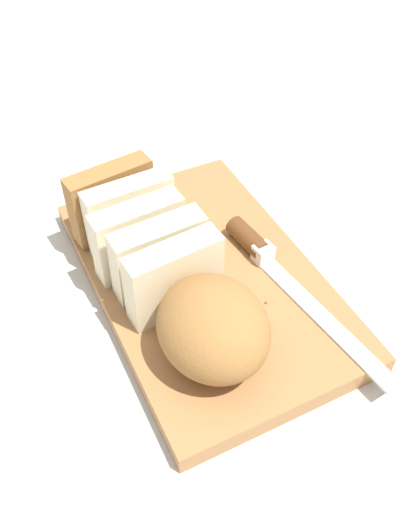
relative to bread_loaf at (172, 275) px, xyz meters
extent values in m
plane|color=beige|center=(0.02, -0.05, -0.07)|extent=(3.00, 3.00, 0.00)
cube|color=#9E6B3D|center=(0.02, -0.05, -0.06)|extent=(0.41, 0.26, 0.03)
ellipsoid|color=#996633|center=(-0.08, -0.01, 0.00)|extent=(0.13, 0.12, 0.09)
cube|color=beige|center=(-0.01, 0.00, 0.00)|extent=(0.04, 0.11, 0.09)
cube|color=beige|center=(0.03, 0.00, 0.00)|extent=(0.04, 0.11, 0.10)
cube|color=beige|center=(0.07, 0.01, 0.00)|extent=(0.04, 0.11, 0.09)
cube|color=beige|center=(0.11, 0.00, 0.00)|extent=(0.04, 0.11, 0.09)
cube|color=#996633|center=(0.15, 0.01, 0.00)|extent=(0.04, 0.11, 0.09)
cube|color=silver|center=(-0.10, -0.14, -0.05)|extent=(0.22, 0.04, 0.00)
cylinder|color=#593319|center=(0.04, -0.12, -0.03)|extent=(0.06, 0.03, 0.03)
cube|color=silver|center=(0.01, -0.13, -0.04)|extent=(0.02, 0.02, 0.02)
sphere|color=#996633|center=(-0.03, -0.07, -0.04)|extent=(0.01, 0.01, 0.01)
sphere|color=#996633|center=(-0.05, -0.01, -0.04)|extent=(0.01, 0.01, 0.01)
sphere|color=#996633|center=(-0.05, -0.09, -0.05)|extent=(0.00, 0.00, 0.00)
camera|label=1|loc=(-0.39, 0.16, 0.45)|focal=39.43mm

